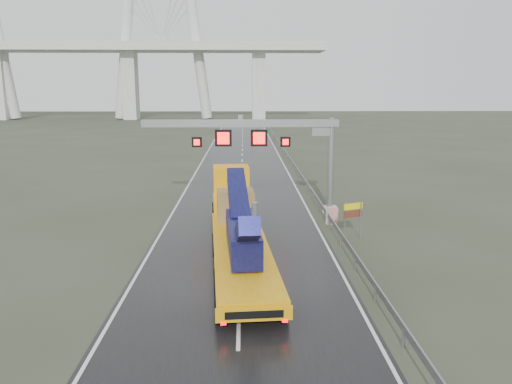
{
  "coord_description": "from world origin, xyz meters",
  "views": [
    {
      "loc": [
        0.24,
        -19.75,
        9.3
      ],
      "look_at": [
        0.97,
        9.84,
        3.2
      ],
      "focal_mm": 35.0,
      "sensor_mm": 36.0,
      "label": 1
    }
  ],
  "objects_px": {
    "heavy_haul_truck": "(237,217)",
    "striped_barrier": "(332,216)",
    "exit_sign_pair": "(353,213)",
    "sign_gantry": "(268,139)"
  },
  "relations": [
    {
      "from": "exit_sign_pair",
      "to": "heavy_haul_truck",
      "type": "bearing_deg",
      "value": 165.9
    },
    {
      "from": "sign_gantry",
      "to": "exit_sign_pair",
      "type": "xyz_separation_m",
      "value": [
        5.0,
        -7.47,
        -3.96
      ]
    },
    {
      "from": "heavy_haul_truck",
      "to": "exit_sign_pair",
      "type": "relative_size",
      "value": 8.38
    },
    {
      "from": "exit_sign_pair",
      "to": "striped_barrier",
      "type": "bearing_deg",
      "value": 78.64
    },
    {
      "from": "exit_sign_pair",
      "to": "striped_barrier",
      "type": "height_order",
      "value": "exit_sign_pair"
    },
    {
      "from": "heavy_haul_truck",
      "to": "striped_barrier",
      "type": "height_order",
      "value": "heavy_haul_truck"
    },
    {
      "from": "heavy_haul_truck",
      "to": "exit_sign_pair",
      "type": "xyz_separation_m",
      "value": [
        7.31,
        1.14,
        -0.14
      ]
    },
    {
      "from": "striped_barrier",
      "to": "exit_sign_pair",
      "type": "bearing_deg",
      "value": -99.27
    },
    {
      "from": "heavy_haul_truck",
      "to": "striped_barrier",
      "type": "relative_size",
      "value": 16.09
    },
    {
      "from": "heavy_haul_truck",
      "to": "exit_sign_pair",
      "type": "distance_m",
      "value": 7.4
    }
  ]
}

